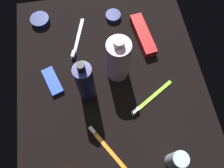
% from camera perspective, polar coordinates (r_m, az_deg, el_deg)
% --- Properties ---
extents(ground_plane, '(0.84, 0.64, 0.01)m').
position_cam_1_polar(ground_plane, '(0.77, -0.00, -1.02)').
color(ground_plane, black).
extents(lotion_bottle, '(0.05, 0.05, 0.21)m').
position_cam_1_polar(lotion_bottle, '(0.67, -6.76, 0.26)').
color(lotion_bottle, navy).
rests_on(lotion_bottle, ground_plane).
extents(bodywash_bottle, '(0.07, 0.07, 0.20)m').
position_cam_1_polar(bodywash_bottle, '(0.71, 1.56, 6.15)').
color(bodywash_bottle, silver).
rests_on(bodywash_bottle, ground_plane).
extents(deodorant_stick, '(0.04, 0.04, 0.10)m').
position_cam_1_polar(deodorant_stick, '(0.69, 15.99, -18.09)').
color(deodorant_stick, silver).
rests_on(deodorant_stick, ground_plane).
extents(toothbrush_navy, '(0.18, 0.07, 0.02)m').
position_cam_1_polar(toothbrush_navy, '(0.86, -8.81, 10.87)').
color(toothbrush_navy, navy).
rests_on(toothbrush_navy, ground_plane).
extents(toothbrush_lime, '(0.10, 0.16, 0.02)m').
position_cam_1_polar(toothbrush_lime, '(0.76, 9.47, -3.84)').
color(toothbrush_lime, '#8CD133').
rests_on(toothbrush_lime, ground_plane).
extents(toothbrush_orange, '(0.16, 0.11, 0.02)m').
position_cam_1_polar(toothbrush_orange, '(0.71, -1.54, -15.52)').
color(toothbrush_orange, orange).
rests_on(toothbrush_orange, ground_plane).
extents(toothpaste_box_red, '(0.18, 0.07, 0.03)m').
position_cam_1_polar(toothpaste_box_red, '(0.86, 7.85, 12.19)').
color(toothpaste_box_red, red).
rests_on(toothpaste_box_red, ground_plane).
extents(snack_bar_blue, '(0.11, 0.07, 0.01)m').
position_cam_1_polar(snack_bar_blue, '(0.79, -14.84, 0.68)').
color(snack_bar_blue, blue).
rests_on(snack_bar_blue, ground_plane).
extents(cream_tin_left, '(0.06, 0.06, 0.02)m').
position_cam_1_polar(cream_tin_left, '(0.91, 0.30, 16.88)').
color(cream_tin_left, navy).
rests_on(cream_tin_left, ground_plane).
extents(cream_tin_right, '(0.07, 0.07, 0.02)m').
position_cam_1_polar(cream_tin_right, '(0.94, -17.78, 15.17)').
color(cream_tin_right, navy).
rests_on(cream_tin_right, ground_plane).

